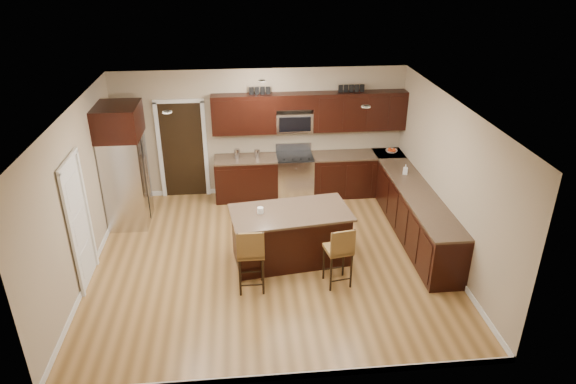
{
  "coord_description": "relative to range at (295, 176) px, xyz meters",
  "views": [
    {
      "loc": [
        -0.43,
        -7.49,
        4.92
      ],
      "look_at": [
        0.34,
        0.4,
        1.09
      ],
      "focal_mm": 32.0,
      "sensor_mm": 36.0,
      "label": 1
    }
  ],
  "objects": [
    {
      "name": "floor",
      "position": [
        -0.68,
        -2.45,
        -0.47
      ],
      "size": [
        6.0,
        6.0,
        0.0
      ],
      "primitive_type": "plane",
      "color": "#A27640",
      "rests_on": "ground"
    },
    {
      "name": "range",
      "position": [
        0.0,
        0.0,
        0.0
      ],
      "size": [
        0.76,
        0.64,
        1.11
      ],
      "color": "silver",
      "rests_on": "floor"
    },
    {
      "name": "letter_decor",
      "position": [
        0.22,
        0.13,
        1.82
      ],
      "size": [
        2.2,
        0.03,
        0.15
      ],
      "primitive_type": null,
      "color": "black",
      "rests_on": "upper_cabinets"
    },
    {
      "name": "floor_mat",
      "position": [
        0.29,
        -1.18,
        -0.47
      ],
      "size": [
        0.91,
        0.61,
        0.01
      ],
      "primitive_type": "cube",
      "rotation": [
        0.0,
        0.0,
        -0.01
      ],
      "color": "brown",
      "rests_on": "floor"
    },
    {
      "name": "stool_right",
      "position": [
        0.34,
        -3.3,
        0.18
      ],
      "size": [
        0.46,
        0.46,
        1.05
      ],
      "rotation": [
        0.0,
        0.0,
        0.18
      ],
      "color": "olive",
      "rests_on": "floor"
    },
    {
      "name": "stool_left",
      "position": [
        -1.03,
        -3.3,
        0.22
      ],
      "size": [
        0.41,
        0.41,
        1.11
      ],
      "rotation": [
        0.0,
        0.0,
        -0.0
      ],
      "color": "olive",
      "rests_on": "floor"
    },
    {
      "name": "base_cabinets",
      "position": [
        1.22,
        -1.01,
        -0.01
      ],
      "size": [
        4.02,
        3.96,
        0.92
      ],
      "color": "black",
      "rests_on": "floor"
    },
    {
      "name": "soap_bottle",
      "position": [
        2.02,
        -1.13,
        0.54
      ],
      "size": [
        0.11,
        0.11,
        0.19
      ],
      "primitive_type": "imported",
      "rotation": [
        0.0,
        0.0,
        -0.33
      ],
      "color": "#B2B2B2",
      "rests_on": "base_cabinets"
    },
    {
      "name": "microwave",
      "position": [
        0.0,
        0.15,
        1.15
      ],
      "size": [
        0.76,
        0.31,
        0.4
      ],
      "primitive_type": "cube",
      "color": "silver",
      "rests_on": "upper_cabinets"
    },
    {
      "name": "island_jar",
      "position": [
        -0.84,
        -2.46,
        0.5
      ],
      "size": [
        0.1,
        0.1,
        0.1
      ],
      "primitive_type": "cylinder",
      "color": "white",
      "rests_on": "island"
    },
    {
      "name": "wall_back",
      "position": [
        -0.68,
        0.3,
        0.88
      ],
      "size": [
        6.0,
        0.0,
        6.0
      ],
      "primitive_type": "plane",
      "rotation": [
        1.57,
        0.0,
        0.0
      ],
      "color": "tan",
      "rests_on": "floor"
    },
    {
      "name": "wall_left",
      "position": [
        -3.68,
        -2.45,
        0.88
      ],
      "size": [
        0.0,
        5.5,
        5.5
      ],
      "primitive_type": "plane",
      "rotation": [
        1.57,
        0.0,
        1.57
      ],
      "color": "tan",
      "rests_on": "floor"
    },
    {
      "name": "island",
      "position": [
        -0.34,
        -2.46,
        -0.04
      ],
      "size": [
        2.09,
        1.29,
        0.92
      ],
      "rotation": [
        0.0,
        0.0,
        0.13
      ],
      "color": "black",
      "rests_on": "floor"
    },
    {
      "name": "doorway",
      "position": [
        -2.33,
        0.28,
        0.56
      ],
      "size": [
        0.85,
        0.03,
        2.06
      ],
      "primitive_type": "cube",
      "color": "black",
      "rests_on": "floor"
    },
    {
      "name": "refrigerator",
      "position": [
        -3.3,
        -0.84,
        0.74
      ],
      "size": [
        0.79,
        0.94,
        2.35
      ],
      "color": "silver",
      "rests_on": "floor"
    },
    {
      "name": "fruit_bowl",
      "position": [
        2.07,
        -0.0,
        0.48
      ],
      "size": [
        0.32,
        0.32,
        0.06
      ],
      "primitive_type": "imported",
      "rotation": [
        0.0,
        0.0,
        -0.34
      ],
      "color": "silver",
      "rests_on": "base_cabinets"
    },
    {
      "name": "wall_right",
      "position": [
        2.32,
        -2.45,
        0.88
      ],
      "size": [
        0.0,
        5.5,
        5.5
      ],
      "primitive_type": "plane",
      "rotation": [
        1.57,
        0.0,
        -1.57
      ],
      "color": "tan",
      "rests_on": "floor"
    },
    {
      "name": "canister_short",
      "position": [
        -0.79,
        -0.0,
        0.54
      ],
      "size": [
        0.11,
        0.11,
        0.17
      ],
      "primitive_type": "cylinder",
      "color": "silver",
      "rests_on": "base_cabinets"
    },
    {
      "name": "ceiling",
      "position": [
        -0.68,
        -2.45,
        2.23
      ],
      "size": [
        6.0,
        6.0,
        0.0
      ],
      "primitive_type": "plane",
      "rotation": [
        3.14,
        0.0,
        0.0
      ],
      "color": "silver",
      "rests_on": "wall_back"
    },
    {
      "name": "pantry_door",
      "position": [
        -3.66,
        -2.75,
        0.55
      ],
      "size": [
        0.03,
        0.8,
        2.04
      ],
      "primitive_type": "cube",
      "color": "white",
      "rests_on": "floor"
    },
    {
      "name": "canister_tall",
      "position": [
        -1.21,
        -0.0,
        0.55
      ],
      "size": [
        0.12,
        0.12,
        0.2
      ],
      "primitive_type": "cylinder",
      "color": "silver",
      "rests_on": "base_cabinets"
    },
    {
      "name": "upper_cabinets",
      "position": [
        0.36,
        0.13,
        1.37
      ],
      "size": [
        4.0,
        0.33,
        0.8
      ],
      "color": "black",
      "rests_on": "wall_back"
    }
  ]
}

